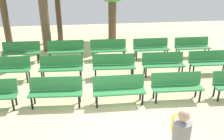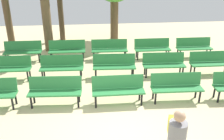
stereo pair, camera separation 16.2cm
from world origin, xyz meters
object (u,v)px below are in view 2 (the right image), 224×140
(bench_r0_c2, at_px, (118,88))
(bench_r1_c3, at_px, (164,63))
(bench_r1_c4, at_px, (210,61))
(bench_r0_c3, at_px, (176,85))
(bench_r2_c2, at_px, (109,48))
(tree_3, at_px, (61,12))
(bench_r2_c3, at_px, (152,47))
(bench_r1_c2, at_px, (114,64))
(bench_r2_c0, at_px, (23,50))
(bench_r2_c1, at_px, (67,49))
(bench_r2_c4, at_px, (194,46))
(bench_r1_c0, at_px, (9,67))
(bench_r1_c1, at_px, (62,66))
(tree_2, at_px, (8,17))

(bench_r0_c2, distance_m, bench_r1_c3, 2.73)
(bench_r1_c4, bearing_deg, bench_r0_c3, -136.50)
(bench_r0_c2, relative_size, bench_r2_c2, 0.99)
(bench_r0_c2, distance_m, tree_3, 7.48)
(bench_r1_c3, bearing_deg, bench_r0_c3, -91.96)
(bench_r0_c2, distance_m, bench_r2_c3, 4.27)
(bench_r1_c2, xyz_separation_m, bench_r2_c2, (-0.01, 1.91, 0.00))
(bench_r2_c0, relative_size, tree_3, 0.51)
(bench_r1_c4, xyz_separation_m, bench_r2_c2, (-3.76, 1.97, 0.00))
(bench_r1_c2, height_order, bench_r2_c1, same)
(bench_r2_c3, xyz_separation_m, bench_r2_c4, (1.93, -0.05, 0.00))
(bench_r0_c2, xyz_separation_m, bench_r1_c3, (1.99, 1.87, 0.00))
(bench_r1_c0, bearing_deg, tree_3, 74.64)
(bench_r0_c2, relative_size, bench_r1_c1, 0.99)
(bench_r2_c2, bearing_deg, tree_3, 127.81)
(bench_r0_c3, distance_m, bench_r2_c3, 3.76)
(bench_r1_c1, bearing_deg, bench_r1_c4, 0.94)
(bench_r1_c4, bearing_deg, tree_2, 156.99)
(bench_r1_c2, relative_size, bench_r2_c4, 1.01)
(bench_r0_c3, relative_size, bench_r2_c0, 1.01)
(bench_r0_c2, relative_size, tree_2, 0.48)
(bench_r2_c0, xyz_separation_m, bench_r2_c1, (1.92, -0.05, 0.00))
(bench_r1_c0, bearing_deg, tree_2, 105.04)
(bench_r1_c4, bearing_deg, bench_r1_c3, 179.94)
(bench_r1_c1, bearing_deg, tree_2, 129.84)
(bench_r1_c4, bearing_deg, bench_r2_c2, 153.04)
(bench_r0_c2, distance_m, bench_r1_c2, 1.92)
(tree_2, distance_m, tree_3, 2.78)
(bench_r0_c2, xyz_separation_m, bench_r2_c0, (-3.72, 3.94, 0.00))
(bench_r1_c3, relative_size, bench_r1_c4, 1.01)
(bench_r2_c0, bearing_deg, bench_r1_c0, -92.46)
(bench_r1_c4, xyz_separation_m, tree_2, (-8.48, 3.73, 1.15))
(bench_r2_c1, xyz_separation_m, tree_2, (-2.83, 1.69, 1.15))
(bench_r2_c3, bearing_deg, bench_r2_c2, 178.31)
(bench_r0_c2, distance_m, bench_r0_c3, 1.85)
(bench_r2_c2, bearing_deg, bench_r2_c3, -0.13)
(bench_r2_c1, height_order, bench_r2_c4, same)
(bench_r1_c0, xyz_separation_m, tree_2, (-0.83, 3.50, 1.15))
(tree_2, bearing_deg, bench_r0_c2, -50.23)
(bench_r2_c2, bearing_deg, bench_r2_c0, 179.88)
(bench_r2_c1, bearing_deg, bench_r1_c1, -91.44)
(bench_r0_c3, relative_size, bench_r1_c0, 1.00)
(bench_r0_c3, height_order, tree_3, tree_3)
(bench_r2_c4, bearing_deg, bench_r1_c0, -167.78)
(bench_r1_c2, relative_size, tree_2, 0.49)
(bench_r2_c4, bearing_deg, bench_r2_c0, 178.66)
(bench_r1_c2, bearing_deg, bench_r0_c3, -44.13)
(bench_r2_c1, xyz_separation_m, bench_r2_c2, (1.88, -0.06, 0.00))
(bench_r1_c2, height_order, tree_3, tree_3)
(tree_3, bearing_deg, bench_r0_c2, -72.02)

